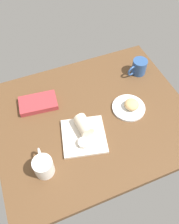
{
  "coord_description": "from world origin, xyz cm",
  "views": [
    {
      "loc": [
        -29.39,
        -68.32,
        112.09
      ],
      "look_at": [
        -1.4,
        1.13,
        7.0
      ],
      "focal_mm": 36.94,
      "sensor_mm": 36.0,
      "label": 1
    }
  ],
  "objects_px": {
    "coffee_mug": "(139,67)",
    "second_mug": "(43,166)",
    "sauce_cup": "(84,143)",
    "book_stack": "(38,103)",
    "breakfast_wrap": "(84,125)",
    "round_plate": "(129,108)",
    "square_plate": "(84,136)",
    "scone_pastry": "(132,104)"
  },
  "relations": [
    {
      "from": "coffee_mug",
      "to": "second_mug",
      "type": "relative_size",
      "value": 0.96
    },
    {
      "from": "sauce_cup",
      "to": "second_mug",
      "type": "bearing_deg",
      "value": -166.35
    },
    {
      "from": "sauce_cup",
      "to": "book_stack",
      "type": "distance_m",
      "value": 0.38
    },
    {
      "from": "sauce_cup",
      "to": "book_stack",
      "type": "xyz_separation_m",
      "value": [
        -0.15,
        0.35,
        -0.01
      ]
    },
    {
      "from": "scone_pastry",
      "to": "sauce_cup",
      "type": "bearing_deg",
      "value": -160.27
    },
    {
      "from": "breakfast_wrap",
      "to": "second_mug",
      "type": "relative_size",
      "value": 0.75
    },
    {
      "from": "round_plate",
      "to": "second_mug",
      "type": "height_order",
      "value": "second_mug"
    },
    {
      "from": "square_plate",
      "to": "breakfast_wrap",
      "type": "height_order",
      "value": "breakfast_wrap"
    },
    {
      "from": "breakfast_wrap",
      "to": "square_plate",
      "type": "bearing_deg",
      "value": -116.99
    },
    {
      "from": "sauce_cup",
      "to": "book_stack",
      "type": "bearing_deg",
      "value": 113.36
    },
    {
      "from": "breakfast_wrap",
      "to": "round_plate",
      "type": "bearing_deg",
      "value": 2.62
    },
    {
      "from": "scone_pastry",
      "to": "square_plate",
      "type": "bearing_deg",
      "value": -166.95
    },
    {
      "from": "breakfast_wrap",
      "to": "book_stack",
      "type": "relative_size",
      "value": 0.48
    },
    {
      "from": "round_plate",
      "to": "breakfast_wrap",
      "type": "distance_m",
      "value": 0.3
    },
    {
      "from": "sauce_cup",
      "to": "second_mug",
      "type": "distance_m",
      "value": 0.23
    },
    {
      "from": "round_plate",
      "to": "breakfast_wrap",
      "type": "relative_size",
      "value": 1.72
    },
    {
      "from": "scone_pastry",
      "to": "book_stack",
      "type": "relative_size",
      "value": 0.37
    },
    {
      "from": "book_stack",
      "to": "coffee_mug",
      "type": "bearing_deg",
      "value": 1.49
    },
    {
      "from": "scone_pastry",
      "to": "breakfast_wrap",
      "type": "relative_size",
      "value": 0.76
    },
    {
      "from": "breakfast_wrap",
      "to": "second_mug",
      "type": "height_order",
      "value": "second_mug"
    },
    {
      "from": "book_stack",
      "to": "square_plate",
      "type": "bearing_deg",
      "value": -60.62
    },
    {
      "from": "square_plate",
      "to": "coffee_mug",
      "type": "height_order",
      "value": "coffee_mug"
    },
    {
      "from": "scone_pastry",
      "to": "breakfast_wrap",
      "type": "xyz_separation_m",
      "value": [
        -0.31,
        -0.04,
        0.01
      ]
    },
    {
      "from": "square_plate",
      "to": "sauce_cup",
      "type": "distance_m",
      "value": 0.06
    },
    {
      "from": "coffee_mug",
      "to": "second_mug",
      "type": "distance_m",
      "value": 0.85
    },
    {
      "from": "coffee_mug",
      "to": "scone_pastry",
      "type": "bearing_deg",
      "value": -126.28
    },
    {
      "from": "square_plate",
      "to": "book_stack",
      "type": "bearing_deg",
      "value": 119.38
    },
    {
      "from": "round_plate",
      "to": "book_stack",
      "type": "height_order",
      "value": "book_stack"
    },
    {
      "from": "coffee_mug",
      "to": "breakfast_wrap",
      "type": "bearing_deg",
      "value": -150.01
    },
    {
      "from": "round_plate",
      "to": "coffee_mug",
      "type": "relative_size",
      "value": 1.34
    },
    {
      "from": "book_stack",
      "to": "second_mug",
      "type": "distance_m",
      "value": 0.41
    },
    {
      "from": "breakfast_wrap",
      "to": "coffee_mug",
      "type": "relative_size",
      "value": 0.78
    },
    {
      "from": "sauce_cup",
      "to": "second_mug",
      "type": "relative_size",
      "value": 0.4
    },
    {
      "from": "square_plate",
      "to": "sauce_cup",
      "type": "relative_size",
      "value": 3.83
    },
    {
      "from": "square_plate",
      "to": "coffee_mug",
      "type": "relative_size",
      "value": 1.6
    },
    {
      "from": "sauce_cup",
      "to": "second_mug",
      "type": "height_order",
      "value": "second_mug"
    },
    {
      "from": "round_plate",
      "to": "second_mug",
      "type": "relative_size",
      "value": 1.29
    },
    {
      "from": "book_stack",
      "to": "second_mug",
      "type": "height_order",
      "value": "second_mug"
    },
    {
      "from": "coffee_mug",
      "to": "round_plate",
      "type": "bearing_deg",
      "value": -128.72
    },
    {
      "from": "scone_pastry",
      "to": "second_mug",
      "type": "relative_size",
      "value": 0.57
    },
    {
      "from": "round_plate",
      "to": "scone_pastry",
      "type": "distance_m",
      "value": 0.03
    },
    {
      "from": "round_plate",
      "to": "square_plate",
      "type": "height_order",
      "value": "square_plate"
    }
  ]
}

